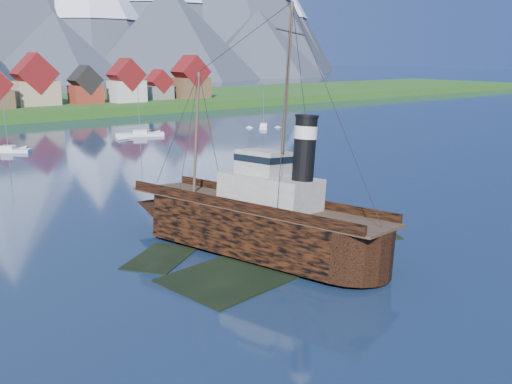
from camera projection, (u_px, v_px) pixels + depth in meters
ground at (268, 255)px, 57.59m from camera, size 1400.00×1400.00×0.00m
shoal at (269, 250)px, 60.38m from camera, size 31.71×21.24×1.14m
tugboat_wreck at (244, 218)px, 59.23m from camera, size 7.63×32.89×26.07m
sailboat_c at (8, 151)px, 117.63m from camera, size 8.45×7.42×11.64m
sailboat_d at (264, 127)px, 156.06m from camera, size 6.61×7.31×10.78m
sailboat_f at (140, 135)px, 140.64m from camera, size 11.85×7.58×13.03m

